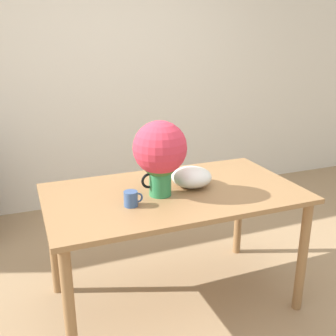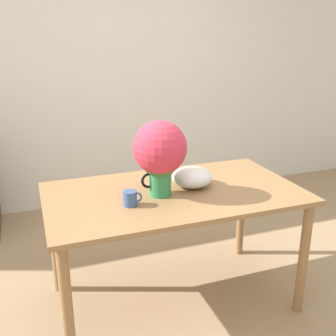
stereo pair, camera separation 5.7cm
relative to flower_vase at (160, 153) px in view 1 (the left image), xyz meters
The scene contains 6 objects.
ground_plane 1.06m from the flower_vase, 51.44° to the right, with size 12.00×12.00×0.00m, color #9E7F5B.
wall_back 1.90m from the flower_vase, 87.00° to the left, with size 8.00×0.05×2.60m.
table 0.38m from the flower_vase, 15.14° to the left, with size 1.55×0.88×0.79m.
flower_vase is the anchor object (origin of this frame).
coffee_mug 0.31m from the flower_vase, 156.23° to the right, with size 0.11×0.08×0.09m.
white_bowl 0.32m from the flower_vase, 15.38° to the left, with size 0.25×0.25×0.12m.
Camera 1 is at (-0.85, -1.91, 1.69)m, focal length 42.00 mm.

